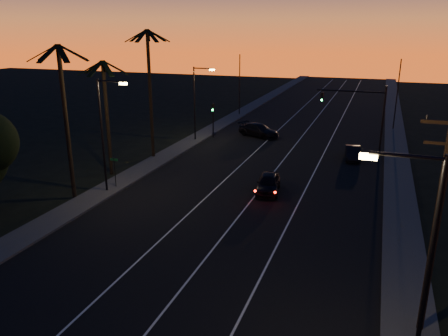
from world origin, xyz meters
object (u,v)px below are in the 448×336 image
at_px(signal_mast, 360,106).
at_px(right_car, 353,153).
at_px(cross_car, 259,130).
at_px(utility_pole, 437,219).
at_px(lead_car, 268,183).

bearing_deg(signal_mast, right_car, -92.44).
height_order(signal_mast, cross_car, signal_mast).
height_order(utility_pole, right_car, utility_pole).
bearing_deg(utility_pole, signal_mast, 98.47).
xyz_separation_m(utility_pole, cross_car, (-16.12, 32.51, -4.53)).
distance_m(utility_pole, lead_car, 18.26).
bearing_deg(lead_car, right_car, 64.12).
bearing_deg(cross_car, utility_pole, -63.63).
xyz_separation_m(right_car, cross_car, (-11.49, 6.36, 0.12)).
height_order(right_car, cross_car, cross_car).
xyz_separation_m(utility_pole, signal_mast, (-4.46, 29.99, -0.53)).
distance_m(utility_pole, right_car, 26.95).
distance_m(signal_mast, lead_car, 17.22).
bearing_deg(utility_pole, cross_car, 116.37).
height_order(signal_mast, right_car, signal_mast).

